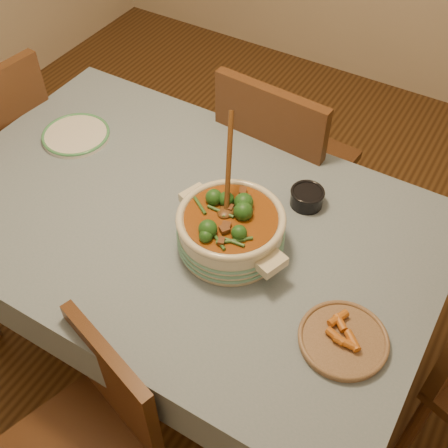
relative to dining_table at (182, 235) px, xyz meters
name	(u,v)px	position (x,y,z in m)	size (l,w,h in m)	color
floor	(191,337)	(0.00, 0.00, -0.66)	(4.50, 4.50, 0.00)	#3F2612
dining_table	(182,235)	(0.00, 0.00, 0.00)	(1.68, 1.08, 0.76)	brown
stew_casserole	(231,227)	(0.20, -0.02, 0.17)	(0.42, 0.41, 0.39)	beige
white_plate	(76,135)	(-0.57, 0.14, 0.10)	(0.27, 0.27, 0.02)	white
condiment_bowl	(307,197)	(0.33, 0.27, 0.13)	(0.12, 0.12, 0.06)	black
fried_plate	(343,339)	(0.64, -0.16, 0.11)	(0.26, 0.26, 0.04)	#9C7B56
chair_far	(280,163)	(0.07, 0.61, -0.11)	(0.49, 0.49, 0.98)	#552D19
chair_near	(95,428)	(0.09, -0.62, -0.20)	(0.47, 0.47, 0.81)	#552D19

